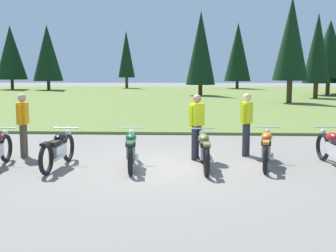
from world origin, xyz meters
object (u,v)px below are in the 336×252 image
motorcycle_british_green (131,149)px  rider_with_back_turned (197,123)px  rider_checking_bike (247,121)px  motorcycle_olive (204,150)px  rider_in_hivis_vest (23,121)px  motorcycle_black (58,149)px  motorcycle_red (335,148)px  motorcycle_orange (266,148)px

motorcycle_british_green → rider_with_back_turned: size_ratio=1.26×
motorcycle_british_green → rider_with_back_turned: bearing=31.2°
rider_with_back_turned → rider_checking_bike: bearing=21.9°
motorcycle_olive → rider_in_hivis_vest: rider_in_hivis_vest is taller
motorcycle_black → motorcycle_olive: (3.40, 0.07, 0.00)m
motorcycle_red → rider_checking_bike: bearing=149.1°
rider_in_hivis_vest → rider_with_back_turned: same height
motorcycle_olive → rider_in_hivis_vest: (-4.67, 1.08, 0.51)m
motorcycle_british_green → motorcycle_red: (4.82, 0.32, 0.00)m
motorcycle_olive → rider_in_hivis_vest: bearing=167.0°
motorcycle_black → rider_in_hivis_vest: 1.79m
motorcycle_olive → rider_with_back_turned: size_ratio=1.26×
rider_in_hivis_vest → rider_with_back_turned: (4.52, -0.10, 0.00)m
motorcycle_olive → motorcycle_orange: same height
motorcycle_orange → motorcycle_british_green: bearing=-175.0°
motorcycle_british_green → motorcycle_orange: 3.21m
motorcycle_olive → motorcycle_red: bearing=6.6°
motorcycle_red → motorcycle_olive: bearing=-173.4°
rider_checking_bike → rider_with_back_turned: size_ratio=1.00×
motorcycle_red → rider_checking_bike: (-1.94, 1.16, 0.51)m
motorcycle_british_green → rider_with_back_turned: rider_with_back_turned is taller
motorcycle_olive → motorcycle_orange: 1.52m
motorcycle_olive → rider_checking_bike: rider_checking_bike is taller
motorcycle_orange → rider_checking_bike: size_ratio=1.24×
motorcycle_orange → motorcycle_red: 1.62m
motorcycle_red → motorcycle_british_green: bearing=-176.2°
rider_with_back_turned → motorcycle_red: bearing=-10.8°
rider_with_back_turned → motorcycle_olive: bearing=-81.2°
motorcycle_black → rider_in_hivis_vest: (-1.27, 1.15, 0.51)m
rider_checking_bike → rider_with_back_turned: (-1.33, -0.53, 0.00)m
motorcycle_black → motorcycle_red: 6.53m
rider_in_hivis_vest → rider_checking_bike: 5.87m
motorcycle_olive → motorcycle_orange: (1.49, 0.32, 0.00)m
motorcycle_british_green → motorcycle_orange: (3.19, 0.28, 0.00)m
motorcycle_british_green → motorcycle_orange: size_ratio=1.01×
motorcycle_olive → motorcycle_red: size_ratio=1.00×
motorcycle_black → rider_checking_bike: (4.58, 1.59, 0.51)m
motorcycle_olive → rider_in_hivis_vest: size_ratio=1.26×
motorcycle_british_green → motorcycle_olive: 1.71m
motorcycle_black → motorcycle_british_green: (1.70, 0.11, 0.00)m
motorcycle_british_green → rider_checking_bike: rider_checking_bike is taller
motorcycle_british_green → motorcycle_orange: bearing=5.0°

